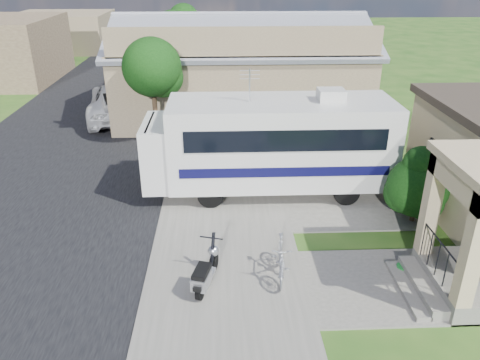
{
  "coord_description": "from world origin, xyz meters",
  "views": [
    {
      "loc": [
        -1.03,
        -10.18,
        7.21
      ],
      "look_at": [
        -0.5,
        2.5,
        1.3
      ],
      "focal_mm": 35.0,
      "sensor_mm": 36.0,
      "label": 1
    }
  ],
  "objects_px": {
    "van": "(132,72)",
    "bicycle": "(281,260)",
    "shrub": "(419,184)",
    "scooter": "(206,272)",
    "garden_hose": "(403,269)",
    "motorhome": "(271,142)",
    "pickup_truck": "(120,100)"
  },
  "relations": [
    {
      "from": "motorhome",
      "to": "van",
      "type": "distance_m",
      "value": 16.99
    },
    {
      "from": "motorhome",
      "to": "shrub",
      "type": "relative_size",
      "value": 3.33
    },
    {
      "from": "scooter",
      "to": "garden_hose",
      "type": "distance_m",
      "value": 5.07
    },
    {
      "from": "scooter",
      "to": "bicycle",
      "type": "distance_m",
      "value": 1.88
    },
    {
      "from": "van",
      "to": "bicycle",
      "type": "bearing_deg",
      "value": -75.01
    },
    {
      "from": "shrub",
      "to": "scooter",
      "type": "distance_m",
      "value": 7.01
    },
    {
      "from": "motorhome",
      "to": "scooter",
      "type": "distance_m",
      "value": 5.84
    },
    {
      "from": "motorhome",
      "to": "scooter",
      "type": "height_order",
      "value": "motorhome"
    },
    {
      "from": "shrub",
      "to": "bicycle",
      "type": "distance_m",
      "value": 5.22
    },
    {
      "from": "motorhome",
      "to": "van",
      "type": "relative_size",
      "value": 1.22
    },
    {
      "from": "bicycle",
      "to": "van",
      "type": "distance_m",
      "value": 21.47
    },
    {
      "from": "scooter",
      "to": "shrub",
      "type": "bearing_deg",
      "value": 41.17
    },
    {
      "from": "bicycle",
      "to": "pickup_truck",
      "type": "height_order",
      "value": "pickup_truck"
    },
    {
      "from": "motorhome",
      "to": "van",
      "type": "height_order",
      "value": "motorhome"
    },
    {
      "from": "garden_hose",
      "to": "bicycle",
      "type": "bearing_deg",
      "value": -178.52
    },
    {
      "from": "bicycle",
      "to": "motorhome",
      "type": "bearing_deg",
      "value": 92.54
    },
    {
      "from": "van",
      "to": "scooter",
      "type": "bearing_deg",
      "value": -80.04
    },
    {
      "from": "scooter",
      "to": "pickup_truck",
      "type": "bearing_deg",
      "value": 123.72
    },
    {
      "from": "shrub",
      "to": "bicycle",
      "type": "relative_size",
      "value": 1.42
    },
    {
      "from": "shrub",
      "to": "van",
      "type": "xyz_separation_m",
      "value": [
        -11.41,
        17.63,
        -0.29
      ]
    },
    {
      "from": "scooter",
      "to": "van",
      "type": "xyz_separation_m",
      "value": [
        -5.14,
        20.66,
        0.48
      ]
    },
    {
      "from": "scooter",
      "to": "pickup_truck",
      "type": "distance_m",
      "value": 14.89
    },
    {
      "from": "motorhome",
      "to": "pickup_truck",
      "type": "bearing_deg",
      "value": 127.44
    },
    {
      "from": "motorhome",
      "to": "pickup_truck",
      "type": "height_order",
      "value": "motorhome"
    },
    {
      "from": "van",
      "to": "garden_hose",
      "type": "distance_m",
      "value": 22.65
    },
    {
      "from": "bicycle",
      "to": "scooter",
      "type": "bearing_deg",
      "value": -163.72
    },
    {
      "from": "shrub",
      "to": "pickup_truck",
      "type": "distance_m",
      "value": 15.6
    },
    {
      "from": "shrub",
      "to": "scooter",
      "type": "xyz_separation_m",
      "value": [
        -6.27,
        -3.03,
        -0.77
      ]
    },
    {
      "from": "motorhome",
      "to": "van",
      "type": "bearing_deg",
      "value": 115.18
    },
    {
      "from": "scooter",
      "to": "bicycle",
      "type": "xyz_separation_m",
      "value": [
        1.85,
        0.36,
        0.03
      ]
    },
    {
      "from": "bicycle",
      "to": "van",
      "type": "height_order",
      "value": "van"
    },
    {
      "from": "motorhome",
      "to": "shrub",
      "type": "bearing_deg",
      "value": -28.38
    }
  ]
}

